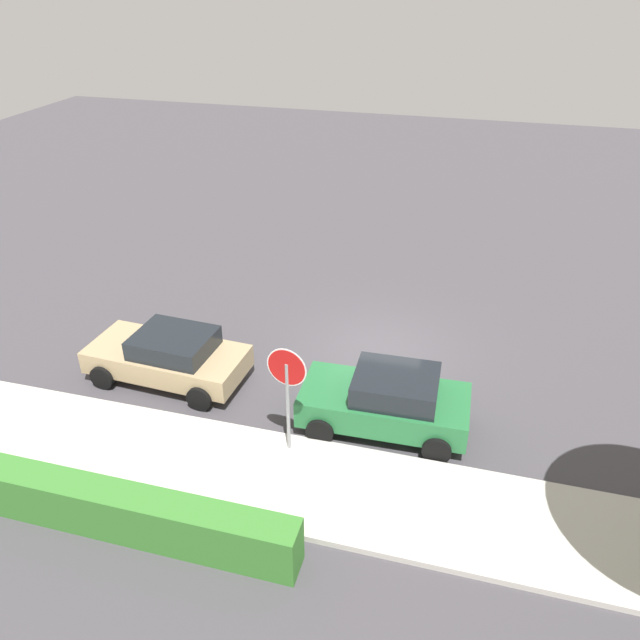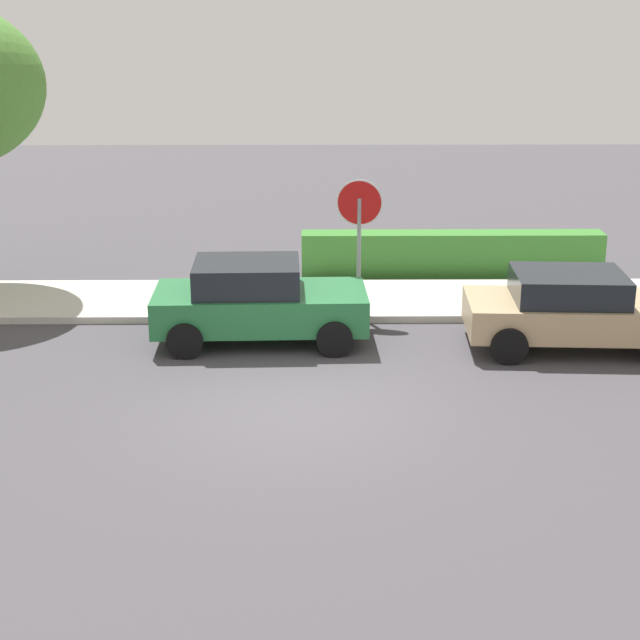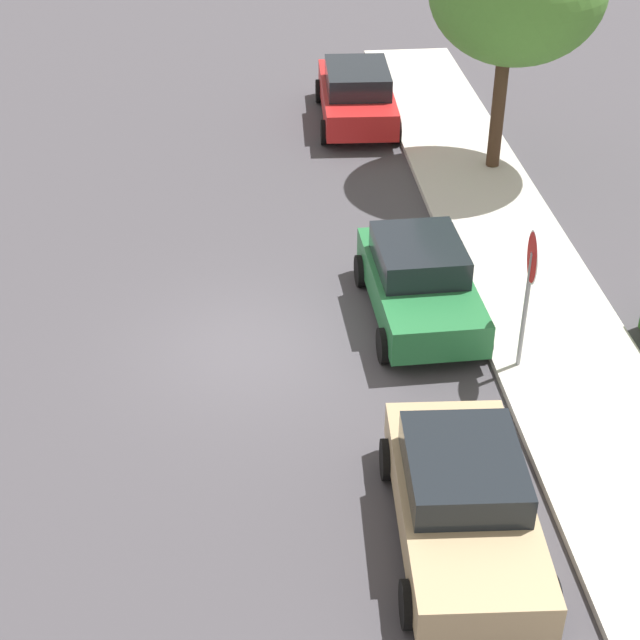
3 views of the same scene
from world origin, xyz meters
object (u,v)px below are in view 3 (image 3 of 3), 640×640
Objects in this scene: parked_car_green at (420,281)px; parked_car_tan at (464,500)px; stop_sign at (530,277)px; parked_car_red at (357,94)px.

parked_car_tan is (5.73, -0.43, -0.05)m from parked_car_green.
stop_sign is 0.61× the size of parked_car_red.
parked_car_red reaches higher than parked_car_green.
stop_sign is at bearing 36.77° from parked_car_green.
parked_car_red is (-15.44, 0.48, 0.09)m from parked_car_tan.
stop_sign reaches higher than parked_car_red.
parked_car_red is at bearing 178.20° from parked_car_tan.
parked_car_red is (-11.61, -1.37, -1.11)m from stop_sign.
parked_car_green is 9.70m from parked_car_red.
stop_sign reaches higher than parked_car_tan.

